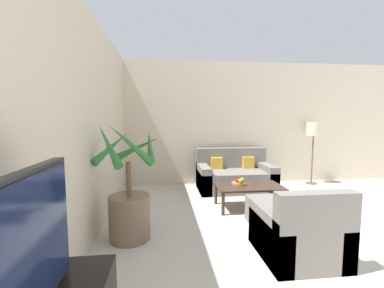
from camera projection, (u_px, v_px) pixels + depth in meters
The scene contains 13 objects.
wall_back at pixel (270, 123), 5.84m from camera, with size 8.09×0.06×2.70m.
wall_left at pixel (66, 131), 2.27m from camera, with size 0.06×8.01×2.70m.
television at pixel (8, 269), 0.89m from camera, with size 0.18×1.00×0.64m.
potted_palm at pixel (129, 204), 3.09m from camera, with size 0.83×0.82×1.43m.
sofa_loveseat at pixel (235, 176), 5.28m from camera, with size 1.52×0.86×0.83m.
floor_lamp at pixel (313, 133), 5.67m from camera, with size 0.31×0.31×1.38m.
coffee_table at pixel (249, 188), 4.18m from camera, with size 1.06×0.62×0.38m.
fruit_bowl at pixel (239, 184), 4.20m from camera, with size 0.23×0.23×0.04m.
apple_red at pixel (237, 180), 4.20m from camera, with size 0.07×0.07×0.07m.
apple_green at pixel (242, 180), 4.20m from camera, with size 0.08×0.08×0.08m.
orange_fruit at pixel (240, 181), 4.13m from camera, with size 0.08×0.08×0.08m.
armchair at pixel (298, 233), 2.69m from camera, with size 0.78×0.81×0.79m.
ottoman at pixel (272, 212), 3.52m from camera, with size 0.58×0.53×0.36m.
Camera 1 is at (-2.43, 0.82, 1.47)m, focal length 24.00 mm.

